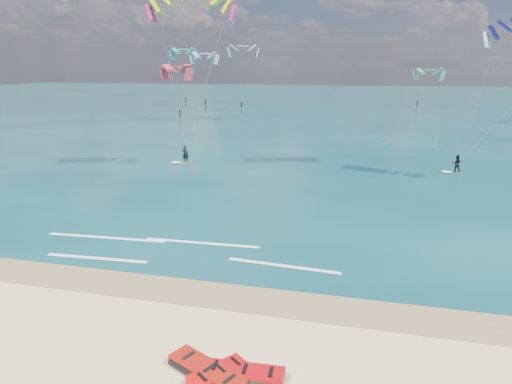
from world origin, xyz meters
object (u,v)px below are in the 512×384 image
Objects in this scene: packed_kite_mid at (207,376)px; kitesurfer_far at (496,91)px; packed_kite_left at (241,378)px; packed_kite_right at (218,379)px; kitesurfer_main at (188,75)px.

kitesurfer_far reaches higher than packed_kite_mid.
packed_kite_left is 0.99× the size of packed_kite_mid.
kitesurfer_main reaches higher than packed_kite_right.
packed_kite_mid is 0.40m from packed_kite_right.
packed_kite_left is at bearing -106.64° from kitesurfer_far.
packed_kite_mid is 33.25m from kitesurfer_far.
packed_kite_right is at bearing 17.23° from packed_kite_mid.
kitesurfer_main reaches higher than packed_kite_mid.
packed_kite_left reaches higher than packed_kite_right.
kitesurfer_far is (14.07, 29.27, 7.15)m from packed_kite_mid.
packed_kite_mid is at bearing 119.64° from packed_kite_right.
kitesurfer_far is at bearing 62.86° from packed_kite_left.
packed_kite_mid is (-1.04, -0.14, 0.00)m from packed_kite_left.
packed_kite_mid is at bearing -108.20° from kitesurfer_far.
packed_kite_left is at bearing -34.12° from packed_kite_right.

